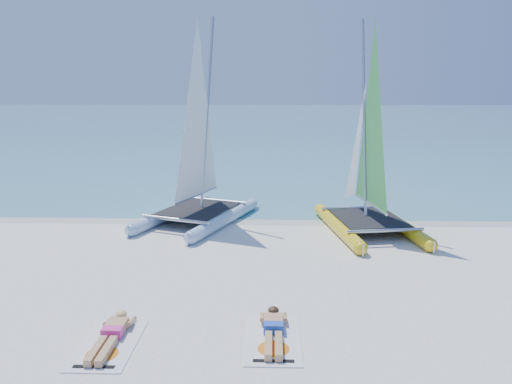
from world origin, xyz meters
TOP-DOWN VIEW (x-y plane):
  - ground at (0.00, 0.00)m, footprint 140.00×140.00m
  - sea at (0.00, 63.00)m, footprint 140.00×115.00m
  - wet_sand_strip at (0.00, 5.50)m, footprint 140.00×1.40m
  - catamaran_blue at (-2.50, 5.27)m, footprint 4.17×5.76m
  - catamaran_yellow at (3.01, 4.72)m, footprint 3.19×5.55m
  - towel_a at (-2.91, -3.22)m, footprint 1.00×1.85m
  - sunbather_a at (-2.91, -3.03)m, footprint 0.37×1.73m
  - towel_b at (0.05, -2.95)m, footprint 1.00×1.85m
  - sunbather_b at (0.05, -2.76)m, footprint 0.37×1.73m

SIDE VIEW (x-z plane):
  - ground at x=0.00m, z-range 0.00..0.00m
  - wet_sand_strip at x=0.00m, z-range 0.00..0.01m
  - sea at x=0.00m, z-range 0.00..0.01m
  - towel_a at x=-2.91m, z-range 0.00..0.02m
  - towel_b at x=0.05m, z-range 0.00..0.02m
  - sunbather_a at x=-2.91m, z-range -0.01..0.25m
  - sunbather_b at x=0.05m, z-range -0.01..0.25m
  - catamaran_blue at x=-2.50m, z-range -1.44..5.69m
  - catamaran_yellow at x=3.01m, z-range -1.28..5.62m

